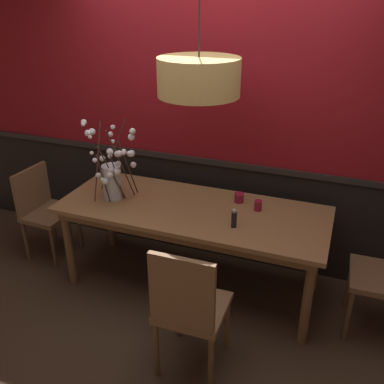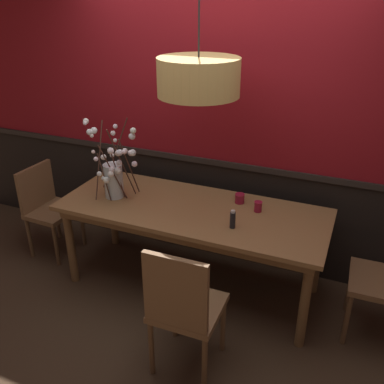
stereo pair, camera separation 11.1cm
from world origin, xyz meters
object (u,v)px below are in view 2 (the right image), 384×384
(dining_table, at_px, (192,216))
(chair_near_side_right, at_px, (183,306))
(chair_far_side_left, at_px, (196,190))
(chair_far_side_right, at_px, (254,196))
(candle_holder_nearer_edge, at_px, (258,206))
(condiment_bottle, at_px, (233,220))
(chair_head_west_end, at_px, (47,205))
(pendant_lamp, at_px, (199,77))
(candle_holder_nearer_center, at_px, (240,198))
(vase_with_blossoms, at_px, (114,175))

(dining_table, bearing_deg, chair_near_side_right, -70.62)
(chair_far_side_left, distance_m, chair_far_side_right, 0.60)
(chair_near_side_right, bearing_deg, dining_table, 109.38)
(dining_table, distance_m, candle_holder_nearer_edge, 0.54)
(condiment_bottle, bearing_deg, chair_head_west_end, 174.68)
(condiment_bottle, height_order, pendant_lamp, pendant_lamp)
(candle_holder_nearer_center, xyz_separation_m, pendant_lamp, (-0.27, -0.26, 1.00))
(chair_head_west_end, relative_size, candle_holder_nearer_center, 10.76)
(chair_far_side_right, distance_m, vase_with_blossoms, 1.40)
(dining_table, distance_m, chair_head_west_end, 1.51)
(dining_table, height_order, candle_holder_nearer_edge, candle_holder_nearer_edge)
(pendant_lamp, bearing_deg, candle_holder_nearer_center, 44.64)
(candle_holder_nearer_center, bearing_deg, chair_far_side_left, 136.88)
(chair_near_side_right, height_order, candle_holder_nearer_center, chair_near_side_right)
(chair_head_west_end, height_order, vase_with_blossoms, vase_with_blossoms)
(dining_table, bearing_deg, candle_holder_nearer_center, 35.48)
(dining_table, distance_m, chair_far_side_left, 0.90)
(candle_holder_nearer_edge, height_order, condiment_bottle, condiment_bottle)
(chair_far_side_right, height_order, vase_with_blossoms, vase_with_blossoms)
(chair_head_west_end, bearing_deg, chair_near_side_right, -25.68)
(dining_table, height_order, chair_far_side_right, chair_far_side_right)
(chair_far_side_left, distance_m, condiment_bottle, 1.27)
(pendant_lamp, bearing_deg, chair_far_side_right, 75.60)
(dining_table, relative_size, candle_holder_nearer_center, 26.71)
(chair_far_side_left, relative_size, chair_far_side_right, 0.91)
(chair_far_side_left, bearing_deg, pendant_lamp, -66.66)
(chair_head_west_end, relative_size, pendant_lamp, 0.84)
(dining_table, distance_m, chair_far_side_right, 0.91)
(vase_with_blossoms, xyz_separation_m, candle_holder_nearer_edge, (1.18, 0.21, -0.16))
(chair_far_side_left, distance_m, chair_near_side_right, 1.80)
(chair_head_west_end, bearing_deg, chair_far_side_right, 25.56)
(chair_head_west_end, xyz_separation_m, candle_holder_nearer_center, (1.83, 0.23, 0.31))
(condiment_bottle, relative_size, pendant_lamp, 0.14)
(dining_table, relative_size, chair_near_side_right, 2.20)
(dining_table, bearing_deg, vase_with_blossoms, -174.19)
(candle_holder_nearer_center, relative_size, condiment_bottle, 0.57)
(chair_head_west_end, distance_m, vase_with_blossoms, 0.96)
(pendant_lamp, bearing_deg, chair_far_side_left, 113.34)
(chair_far_side_right, distance_m, pendant_lamp, 1.56)
(chair_far_side_left, distance_m, chair_head_west_end, 1.45)
(chair_far_side_left, height_order, condiment_bottle, condiment_bottle)
(chair_head_west_end, distance_m, chair_far_side_right, 1.98)
(chair_near_side_right, bearing_deg, condiment_bottle, 82.50)
(chair_head_west_end, relative_size, candle_holder_nearer_edge, 10.14)
(condiment_bottle, bearing_deg, candle_holder_nearer_center, 99.67)
(pendant_lamp, bearing_deg, chair_head_west_end, 178.93)
(condiment_bottle, bearing_deg, chair_far_side_left, 125.06)
(dining_table, bearing_deg, pendant_lamp, -25.29)
(chair_head_west_end, bearing_deg, condiment_bottle, -5.32)
(dining_table, distance_m, candle_holder_nearer_center, 0.42)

